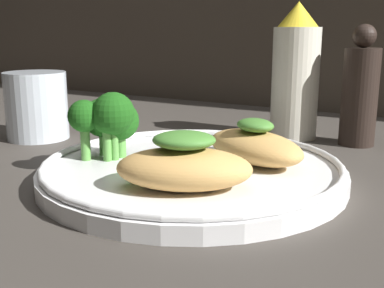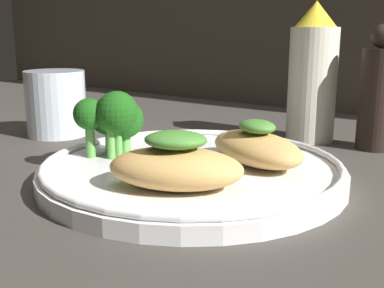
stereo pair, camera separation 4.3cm
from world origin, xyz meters
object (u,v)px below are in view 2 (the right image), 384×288
object	(u,v)px
drinking_glass	(56,103)
sauce_bottle	(313,75)
broccoli_bunch	(113,117)
plate	(192,170)
pepper_grinder	(378,94)

from	to	relation	value
drinking_glass	sauce_bottle	bearing A→B (deg)	31.92
broccoli_bunch	sauce_bottle	size ratio (longest dim) A/B	0.39
sauce_bottle	drinking_glass	world-z (taller)	sauce_bottle
sauce_bottle	plate	bearing A→B (deg)	-94.62
plate	pepper_grinder	world-z (taller)	pepper_grinder
broccoli_bunch	pepper_grinder	distance (cm)	29.42
drinking_glass	plate	bearing A→B (deg)	-11.12
sauce_bottle	pepper_grinder	xyz separation A→B (cm)	(7.77, 0.00, -1.65)
plate	sauce_bottle	distance (cm)	22.93
broccoli_bunch	pepper_grinder	xyz separation A→B (cm)	(17.66, 23.51, 1.04)
plate	drinking_glass	distance (cm)	25.93
pepper_grinder	sauce_bottle	bearing A→B (deg)	180.00
sauce_bottle	drinking_glass	xyz separation A→B (cm)	(-27.02, -16.83, -3.78)
sauce_bottle	drinking_glass	distance (cm)	32.06
plate	sauce_bottle	size ratio (longest dim) A/B	1.65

